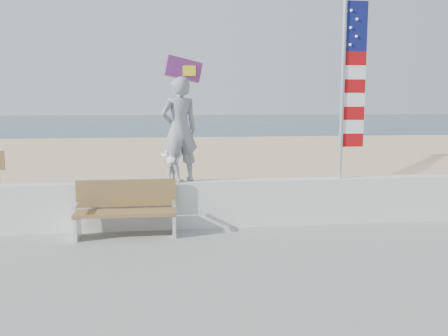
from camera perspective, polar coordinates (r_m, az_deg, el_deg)
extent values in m
plane|color=#284051|center=(7.48, 0.28, -12.18)|extent=(220.00, 220.00, 0.00)
cube|color=#CFB68A|center=(16.19, -4.01, -1.25)|extent=(90.00, 40.00, 0.08)
cube|color=silver|center=(9.22, -1.40, -4.30)|extent=(30.00, 0.35, 0.90)
imported|color=gray|center=(8.99, -5.38, 4.60)|extent=(0.83, 0.68, 1.97)
imported|color=white|center=(9.03, -6.25, 1.30)|extent=(0.54, 0.47, 0.94)
cube|color=olive|center=(8.66, -11.72, -5.30)|extent=(1.80, 0.50, 0.06)
cube|color=olive|center=(8.87, -11.64, -2.96)|extent=(1.80, 0.05, 0.50)
cube|color=white|center=(8.83, -17.22, -6.86)|extent=(0.06, 0.50, 0.40)
cube|color=silver|center=(8.69, -17.38, -4.38)|extent=(0.06, 0.45, 0.05)
cube|color=silver|center=(8.70, -6.04, -6.76)|extent=(0.06, 0.50, 0.40)
cube|color=silver|center=(8.56, -6.07, -4.25)|extent=(0.06, 0.45, 0.05)
cylinder|color=silver|center=(9.64, 14.07, 9.16)|extent=(0.08, 0.08, 3.50)
cube|color=#0F1451|center=(9.84, 15.66, 16.09)|extent=(0.44, 0.02, 0.95)
cube|color=#9E0A0C|center=(9.75, 15.19, 3.26)|extent=(0.44, 0.02, 0.26)
cube|color=white|center=(9.73, 15.25, 4.81)|extent=(0.44, 0.02, 0.26)
cube|color=#9E0A0C|center=(9.73, 15.30, 6.36)|extent=(0.44, 0.02, 0.26)
cube|color=white|center=(9.72, 15.36, 7.92)|extent=(0.44, 0.02, 0.26)
cube|color=#9E0A0C|center=(9.73, 15.41, 9.47)|extent=(0.44, 0.02, 0.26)
cube|color=white|center=(9.74, 15.47, 11.03)|extent=(0.44, 0.02, 0.26)
cube|color=#9E0A0C|center=(9.76, 15.53, 12.57)|extent=(0.44, 0.02, 0.26)
sphere|color=white|center=(9.73, 14.95, 14.13)|extent=(0.06, 0.06, 0.06)
sphere|color=white|center=(9.80, 15.65, 15.01)|extent=(0.06, 0.06, 0.06)
sphere|color=white|center=(9.77, 15.01, 16.00)|extent=(0.06, 0.06, 0.06)
sphere|color=white|center=(9.84, 15.72, 16.85)|extent=(0.06, 0.06, 0.06)
sphere|color=white|center=(9.83, 15.08, 17.84)|extent=(0.06, 0.06, 0.06)
cube|color=red|center=(13.11, -4.98, 11.77)|extent=(1.09, 0.49, 0.73)
cube|color=yellow|center=(13.11, -4.31, 11.56)|extent=(0.38, 0.28, 0.27)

